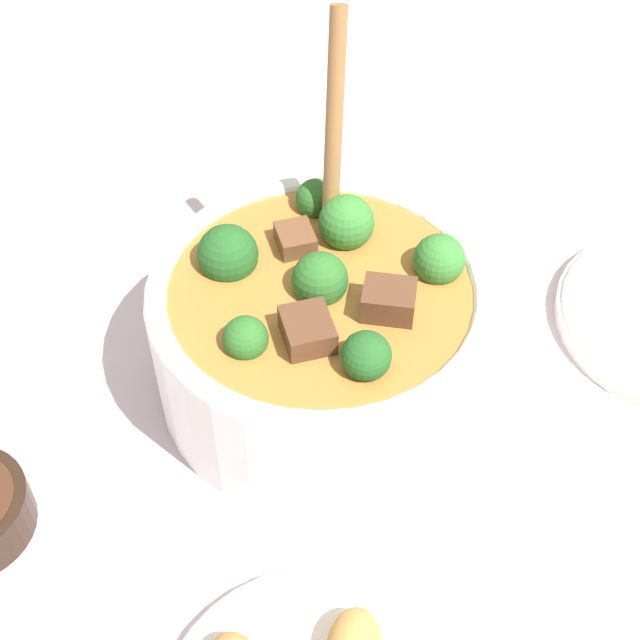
{
  "coord_description": "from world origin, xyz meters",
  "views": [
    {
      "loc": [
        0.16,
        0.39,
        0.53
      ],
      "look_at": [
        0.0,
        0.0,
        0.07
      ],
      "focal_mm": 50.0,
      "sensor_mm": 36.0,
      "label": 1
    }
  ],
  "objects": [
    {
      "name": "ground_plane",
      "position": [
        0.0,
        0.0,
        0.0
      ],
      "size": [
        4.0,
        4.0,
        0.0
      ],
      "primitive_type": "plane",
      "color": "silver"
    },
    {
      "name": "stew_bowl",
      "position": [
        -0.0,
        -0.0,
        0.06
      ],
      "size": [
        0.24,
        0.24,
        0.25
      ],
      "color": "white",
      "rests_on": "ground_plane"
    }
  ]
}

